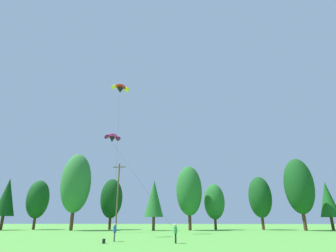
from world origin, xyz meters
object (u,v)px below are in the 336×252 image
Objects in this scene: kite_flyer_mid at (176,232)px; parafoil_kite_high_red_yellow at (120,88)px; parafoil_kite_mid_magenta at (112,138)px; backpack at (104,241)px; kite_flyer_near at (115,231)px; utility_pole at (118,195)px.

parafoil_kite_high_red_yellow reaches higher than kite_flyer_mid.
backpack is at bearing -75.90° from parafoil_kite_mid_magenta.
kite_flyer_near is 4.23× the size of backpack.
parafoil_kite_high_red_yellow is (0.27, -4.07, 17.89)m from utility_pole.
parafoil_kite_high_red_yellow is at bearing -9.32° from backpack.
kite_flyer_near is 0.14× the size of parafoil_kite_mid_magenta.
utility_pole reaches higher than kite_flyer_near.
kite_flyer_mid is at bearing -44.51° from parafoil_kite_mid_magenta.
utility_pole reaches higher than kite_flyer_mid.
kite_flyer_near is 2.27m from backpack.
kite_flyer_near is at bearing -77.36° from utility_pole.
backpack is at bearing -176.31° from kite_flyer_mid.
backpack is (-0.46, -2.08, -0.79)m from kite_flyer_near.
kite_flyer_near is (3.95, -17.64, -4.89)m from utility_pole.
kite_flyer_mid is (6.04, -1.66, 0.00)m from kite_flyer_near.
kite_flyer_mid is 0.14× the size of parafoil_kite_mid_magenta.
kite_flyer_near is 1.00× the size of kite_flyer_mid.
parafoil_kite_mid_magenta reaches higher than utility_pole.
parafoil_kite_mid_magenta is at bearing -81.81° from parafoil_kite_high_red_yellow.
utility_pole is 0.92× the size of parafoil_kite_mid_magenta.
utility_pole is at bearing -10.91° from backpack.
backpack is (-6.50, -0.42, -0.79)m from kite_flyer_mid.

